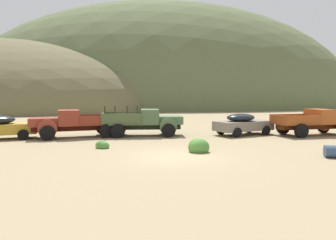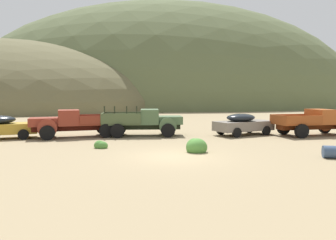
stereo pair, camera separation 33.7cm
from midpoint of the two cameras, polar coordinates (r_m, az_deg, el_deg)
The scene contains 12 objects.
ground_plane at distance 14.76m, azimuth 1.70°, elevation -6.71°, with size 300.00×300.00×0.00m, color #998460.
hill_center at distance 75.04m, azimuth -27.60°, elevation 1.82°, with size 76.99×56.57×28.50m, color brown.
hill_far_left at distance 83.81m, azimuth 0.28°, elevation 2.57°, with size 103.17×63.01×53.00m, color #56603D.
car_mustard at distance 23.19m, azimuth -27.58°, elevation -1.08°, with size 4.86×2.77×1.57m.
truck_rust_red at distance 22.26m, azimuth -17.14°, elevation -0.53°, with size 6.38×3.17×1.89m.
truck_weathered_green at distance 22.24m, azimuth -3.23°, elevation -0.32°, with size 5.74×2.70×2.16m.
car_primer_gray at distance 23.32m, azimuth 14.36°, elevation -0.68°, with size 4.87×3.14×1.57m.
truck_oxide_orange at distance 24.92m, azimuth 26.30°, elevation -0.25°, with size 5.91×2.78×1.89m.
oil_drum_tipped at distance 16.23m, azimuth 28.65°, elevation -5.20°, with size 1.03×0.86×0.58m.
bush_near_barrel at distance 15.88m, azimuth 5.75°, elevation -5.01°, with size 1.08×0.96×0.91m.
bush_between_trucks at distance 26.70m, azimuth -0.93°, elevation -1.22°, with size 0.98×0.89×0.76m.
bush_front_left at distance 17.37m, azimuth -11.70°, elevation -4.62°, with size 0.76×0.63×0.53m.
Camera 2 is at (-2.14, -14.31, 2.88)m, focal length 33.15 mm.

